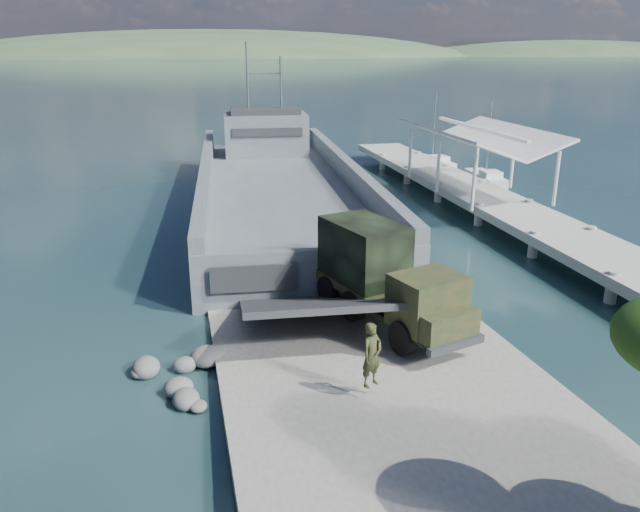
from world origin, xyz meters
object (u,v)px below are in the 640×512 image
Objects in this scene: pier at (483,188)px; military_truck at (383,276)px; landing_craft at (278,197)px; sailboat_far at (433,163)px; sailboat_near at (486,179)px; soldier at (371,367)px.

military_truck is (-11.71, -15.20, 0.60)m from pier.
sailboat_far is at bearing 41.53° from landing_craft.
military_truck is 1.21× the size of sailboat_near.
landing_craft is 19.84× the size of soldier.
sailboat_far reaches higher than sailboat_near.
pier is 1.14× the size of landing_craft.
sailboat_near reaches higher than pier.
soldier is 39.29m from sailboat_far.
landing_craft is at bearing 75.79° from military_truck.
military_truck is 3.96× the size of soldier.
sailboat_far is (14.73, 30.37, -1.85)m from military_truck.
landing_craft is 5.01× the size of military_truck.
sailboat_near reaches higher than soldier.
landing_craft is 23.68m from soldier.
landing_craft reaches higher than sailboat_far.
pier is at bearing 35.47° from military_truck.
landing_craft is 18.57m from military_truck.
soldier is 0.30× the size of sailboat_near.
sailboat_near is at bearing -86.12° from sailboat_far.
soldier is (-1.17, -23.64, 0.55)m from landing_craft.
sailboat_far is (16.78, 35.51, -1.12)m from soldier.
pier is 5.74× the size of military_truck.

